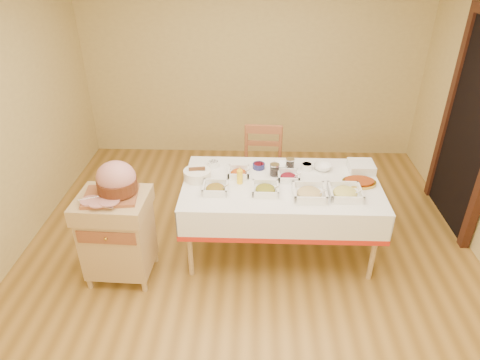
% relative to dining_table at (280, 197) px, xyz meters
% --- Properties ---
extents(room_shell, '(5.00, 5.00, 5.00)m').
position_rel_dining_table_xyz_m(room_shell, '(-0.30, -0.30, 0.70)').
color(room_shell, olive).
rests_on(room_shell, ground).
extents(doorway, '(0.09, 1.10, 2.20)m').
position_rel_dining_table_xyz_m(doorway, '(1.90, 0.60, 0.51)').
color(doorway, black).
rests_on(doorway, ground).
extents(dining_table, '(1.82, 1.02, 0.76)m').
position_rel_dining_table_xyz_m(dining_table, '(0.00, 0.00, 0.00)').
color(dining_table, tan).
rests_on(dining_table, ground).
extents(butcher_cart, '(0.62, 0.52, 0.85)m').
position_rel_dining_table_xyz_m(butcher_cart, '(-1.45, -0.44, -0.12)').
color(butcher_cart, tan).
rests_on(butcher_cart, ground).
extents(dining_chair, '(0.46, 0.44, 0.98)m').
position_rel_dining_table_xyz_m(dining_chair, '(-0.16, 0.70, -0.10)').
color(dining_chair, '#955331').
rests_on(dining_chair, ground).
extents(ham_on_board, '(0.47, 0.44, 0.31)m').
position_rel_dining_table_xyz_m(ham_on_board, '(-1.40, -0.40, 0.38)').
color(ham_on_board, '#955331').
rests_on(ham_on_board, butcher_cart).
extents(serving_dish_a, '(0.23, 0.22, 0.10)m').
position_rel_dining_table_xyz_m(serving_dish_a, '(-0.60, -0.17, 0.19)').
color(serving_dish_a, white).
rests_on(serving_dish_a, dining_table).
extents(serving_dish_b, '(0.23, 0.23, 0.10)m').
position_rel_dining_table_xyz_m(serving_dish_b, '(-0.15, -0.17, 0.19)').
color(serving_dish_b, white).
rests_on(serving_dish_b, dining_table).
extents(serving_dish_c, '(0.29, 0.29, 0.12)m').
position_rel_dining_table_xyz_m(serving_dish_c, '(0.23, -0.23, 0.20)').
color(serving_dish_c, white).
rests_on(serving_dish_c, dining_table).
extents(serving_dish_d, '(0.28, 0.28, 0.11)m').
position_rel_dining_table_xyz_m(serving_dish_d, '(0.55, -0.21, 0.20)').
color(serving_dish_d, white).
rests_on(serving_dish_d, dining_table).
extents(serving_dish_e, '(0.21, 0.20, 0.10)m').
position_rel_dining_table_xyz_m(serving_dish_e, '(-0.40, 0.13, 0.19)').
color(serving_dish_e, white).
rests_on(serving_dish_e, dining_table).
extents(serving_dish_f, '(0.21, 0.20, 0.10)m').
position_rel_dining_table_xyz_m(serving_dish_f, '(0.07, 0.07, 0.19)').
color(serving_dish_f, white).
rests_on(serving_dish_f, dining_table).
extents(small_bowl_left, '(0.11, 0.11, 0.05)m').
position_rel_dining_table_xyz_m(small_bowl_left, '(-0.66, 0.30, 0.19)').
color(small_bowl_left, white).
rests_on(small_bowl_left, dining_table).
extents(small_bowl_mid, '(0.12, 0.12, 0.05)m').
position_rel_dining_table_xyz_m(small_bowl_mid, '(-0.21, 0.27, 0.19)').
color(small_bowl_mid, navy).
rests_on(small_bowl_mid, dining_table).
extents(small_bowl_right, '(0.12, 0.12, 0.06)m').
position_rel_dining_table_xyz_m(small_bowl_right, '(0.26, 0.27, 0.19)').
color(small_bowl_right, white).
rests_on(small_bowl_right, dining_table).
extents(bowl_white_imported, '(0.18, 0.18, 0.04)m').
position_rel_dining_table_xyz_m(bowl_white_imported, '(0.01, 0.31, 0.18)').
color(bowl_white_imported, white).
rests_on(bowl_white_imported, dining_table).
extents(bowl_small_imported, '(0.19, 0.19, 0.05)m').
position_rel_dining_table_xyz_m(bowl_small_imported, '(0.41, 0.27, 0.19)').
color(bowl_small_imported, white).
rests_on(bowl_small_imported, dining_table).
extents(preserve_jar_left, '(0.09, 0.09, 0.12)m').
position_rel_dining_table_xyz_m(preserve_jar_left, '(-0.06, 0.14, 0.21)').
color(preserve_jar_left, silver).
rests_on(preserve_jar_left, dining_table).
extents(preserve_jar_right, '(0.09, 0.09, 0.11)m').
position_rel_dining_table_xyz_m(preserve_jar_right, '(0.10, 0.27, 0.21)').
color(preserve_jar_right, silver).
rests_on(preserve_jar_right, dining_table).
extents(mustard_bottle, '(0.05, 0.05, 0.17)m').
position_rel_dining_table_xyz_m(mustard_bottle, '(-0.39, -0.02, 0.24)').
color(mustard_bottle, yellow).
rests_on(mustard_bottle, dining_table).
extents(bread_basket, '(0.26, 0.26, 0.11)m').
position_rel_dining_table_xyz_m(bread_basket, '(-0.79, 0.04, 0.21)').
color(bread_basket, white).
rests_on(bread_basket, dining_table).
extents(plate_stack, '(0.24, 0.24, 0.09)m').
position_rel_dining_table_xyz_m(plate_stack, '(0.78, 0.26, 0.20)').
color(plate_stack, white).
rests_on(plate_stack, dining_table).
extents(brass_platter, '(0.31, 0.22, 0.04)m').
position_rel_dining_table_xyz_m(brass_platter, '(0.71, 0.00, 0.18)').
color(brass_platter, gold).
rests_on(brass_platter, dining_table).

